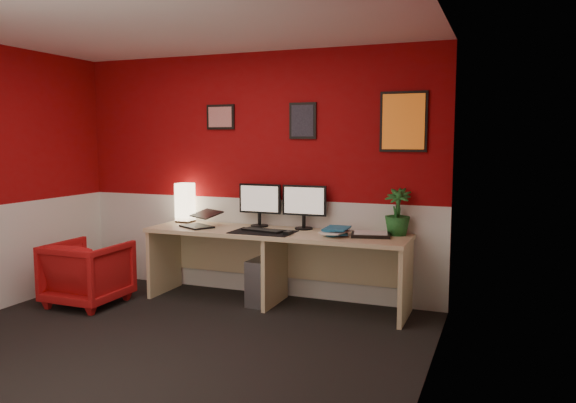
{
  "coord_description": "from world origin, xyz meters",
  "views": [
    {
      "loc": [
        2.45,
        -3.53,
        1.62
      ],
      "look_at": [
        0.6,
        1.21,
        1.05
      ],
      "focal_mm": 34.87,
      "sensor_mm": 36.0,
      "label": 1
    }
  ],
  "objects_px": {
    "shoji_lamp": "(185,204)",
    "monitor_right": "(304,200)",
    "monitor_left": "(259,198)",
    "pc_tower": "(264,281)",
    "potted_plant": "(397,212)",
    "laptop": "(197,217)",
    "zen_tray": "(371,235)",
    "armchair": "(88,273)",
    "desk": "(275,268)"
  },
  "relations": [
    {
      "from": "shoji_lamp",
      "to": "monitor_right",
      "type": "distance_m",
      "value": 1.35
    },
    {
      "from": "monitor_left",
      "to": "pc_tower",
      "type": "height_order",
      "value": "monitor_left"
    },
    {
      "from": "shoji_lamp",
      "to": "pc_tower",
      "type": "bearing_deg",
      "value": -10.92
    },
    {
      "from": "potted_plant",
      "to": "laptop",
      "type": "bearing_deg",
      "value": -171.79
    },
    {
      "from": "zen_tray",
      "to": "potted_plant",
      "type": "relative_size",
      "value": 0.8
    },
    {
      "from": "zen_tray",
      "to": "armchair",
      "type": "height_order",
      "value": "zen_tray"
    },
    {
      "from": "monitor_left",
      "to": "pc_tower",
      "type": "relative_size",
      "value": 1.29
    },
    {
      "from": "desk",
      "to": "pc_tower",
      "type": "distance_m",
      "value": 0.19
    },
    {
      "from": "shoji_lamp",
      "to": "potted_plant",
      "type": "bearing_deg",
      "value": 0.3
    },
    {
      "from": "monitor_right",
      "to": "pc_tower",
      "type": "height_order",
      "value": "monitor_right"
    },
    {
      "from": "shoji_lamp",
      "to": "laptop",
      "type": "height_order",
      "value": "shoji_lamp"
    },
    {
      "from": "armchair",
      "to": "laptop",
      "type": "bearing_deg",
      "value": -146.64
    },
    {
      "from": "desk",
      "to": "potted_plant",
      "type": "relative_size",
      "value": 5.97
    },
    {
      "from": "monitor_left",
      "to": "pc_tower",
      "type": "distance_m",
      "value": 0.83
    },
    {
      "from": "zen_tray",
      "to": "pc_tower",
      "type": "relative_size",
      "value": 0.78
    },
    {
      "from": "shoji_lamp",
      "to": "monitor_left",
      "type": "distance_m",
      "value": 0.87
    },
    {
      "from": "laptop",
      "to": "potted_plant",
      "type": "height_order",
      "value": "potted_plant"
    },
    {
      "from": "laptop",
      "to": "monitor_right",
      "type": "bearing_deg",
      "value": 45.07
    },
    {
      "from": "monitor_right",
      "to": "potted_plant",
      "type": "distance_m",
      "value": 0.93
    },
    {
      "from": "laptop",
      "to": "zen_tray",
      "type": "relative_size",
      "value": 0.94
    },
    {
      "from": "laptop",
      "to": "monitor_right",
      "type": "xyz_separation_m",
      "value": [
        1.05,
        0.29,
        0.18
      ]
    },
    {
      "from": "zen_tray",
      "to": "pc_tower",
      "type": "xyz_separation_m",
      "value": [
        -1.06,
        -0.04,
        -0.52
      ]
    },
    {
      "from": "monitor_right",
      "to": "pc_tower",
      "type": "xyz_separation_m",
      "value": [
        -0.34,
        -0.21,
        -0.8
      ]
    },
    {
      "from": "laptop",
      "to": "zen_tray",
      "type": "distance_m",
      "value": 1.77
    },
    {
      "from": "monitor_left",
      "to": "potted_plant",
      "type": "relative_size",
      "value": 1.33
    },
    {
      "from": "monitor_right",
      "to": "pc_tower",
      "type": "distance_m",
      "value": 0.89
    },
    {
      "from": "desk",
      "to": "monitor_right",
      "type": "height_order",
      "value": "monitor_right"
    },
    {
      "from": "desk",
      "to": "pc_tower",
      "type": "xyz_separation_m",
      "value": [
        -0.12,
        0.01,
        -0.14
      ]
    },
    {
      "from": "monitor_left",
      "to": "zen_tray",
      "type": "height_order",
      "value": "monitor_left"
    },
    {
      "from": "potted_plant",
      "to": "armchair",
      "type": "relative_size",
      "value": 0.63
    },
    {
      "from": "monitor_left",
      "to": "armchair",
      "type": "distance_m",
      "value": 1.84
    },
    {
      "from": "laptop",
      "to": "armchair",
      "type": "bearing_deg",
      "value": -117.12
    },
    {
      "from": "laptop",
      "to": "monitor_left",
      "type": "relative_size",
      "value": 0.57
    },
    {
      "from": "desk",
      "to": "laptop",
      "type": "relative_size",
      "value": 7.88
    },
    {
      "from": "potted_plant",
      "to": "armchair",
      "type": "distance_m",
      "value": 3.06
    },
    {
      "from": "desk",
      "to": "laptop",
      "type": "bearing_deg",
      "value": -175.29
    },
    {
      "from": "laptop",
      "to": "pc_tower",
      "type": "distance_m",
      "value": 0.94
    },
    {
      "from": "monitor_right",
      "to": "zen_tray",
      "type": "distance_m",
      "value": 0.79
    },
    {
      "from": "monitor_left",
      "to": "laptop",
      "type": "bearing_deg",
      "value": -153.18
    },
    {
      "from": "potted_plant",
      "to": "pc_tower",
      "type": "relative_size",
      "value": 0.97
    },
    {
      "from": "monitor_right",
      "to": "monitor_left",
      "type": "bearing_deg",
      "value": -179.55
    },
    {
      "from": "desk",
      "to": "monitor_left",
      "type": "height_order",
      "value": "monitor_left"
    },
    {
      "from": "desk",
      "to": "zen_tray",
      "type": "xyz_separation_m",
      "value": [
        0.93,
        0.04,
        0.38
      ]
    },
    {
      "from": "desk",
      "to": "shoji_lamp",
      "type": "distance_m",
      "value": 1.28
    },
    {
      "from": "shoji_lamp",
      "to": "zen_tray",
      "type": "relative_size",
      "value": 1.14
    },
    {
      "from": "laptop",
      "to": "zen_tray",
      "type": "xyz_separation_m",
      "value": [
        1.76,
        0.11,
        -0.09
      ]
    },
    {
      "from": "desk",
      "to": "potted_plant",
      "type": "height_order",
      "value": "potted_plant"
    },
    {
      "from": "monitor_left",
      "to": "zen_tray",
      "type": "bearing_deg",
      "value": -8.25
    },
    {
      "from": "monitor_left",
      "to": "monitor_right",
      "type": "distance_m",
      "value": 0.48
    },
    {
      "from": "shoji_lamp",
      "to": "armchair",
      "type": "height_order",
      "value": "shoji_lamp"
    }
  ]
}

